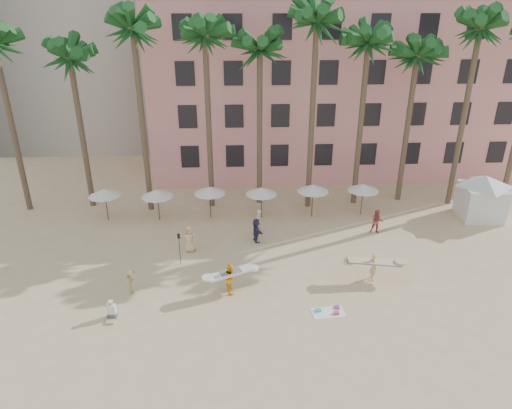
{
  "coord_description": "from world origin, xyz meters",
  "views": [
    {
      "loc": [
        -3.01,
        -20.1,
        15.66
      ],
      "look_at": [
        -1.74,
        6.0,
        4.0
      ],
      "focal_mm": 32.0,
      "sensor_mm": 36.0,
      "label": 1
    }
  ],
  "objects_px": {
    "cabana": "(483,193)",
    "carrier_white": "(231,277)",
    "carrier_yellow": "(374,265)",
    "pink_hotel": "(333,85)"
  },
  "relations": [
    {
      "from": "carrier_yellow",
      "to": "carrier_white",
      "type": "height_order",
      "value": "carrier_white"
    },
    {
      "from": "carrier_yellow",
      "to": "pink_hotel",
      "type": "bearing_deg",
      "value": 85.74
    },
    {
      "from": "carrier_yellow",
      "to": "carrier_white",
      "type": "bearing_deg",
      "value": -174.12
    },
    {
      "from": "carrier_yellow",
      "to": "carrier_white",
      "type": "xyz_separation_m",
      "value": [
        -8.7,
        -0.9,
        -0.02
      ]
    },
    {
      "from": "cabana",
      "to": "carrier_white",
      "type": "height_order",
      "value": "cabana"
    },
    {
      "from": "cabana",
      "to": "carrier_white",
      "type": "relative_size",
      "value": 1.75
    },
    {
      "from": "cabana",
      "to": "carrier_white",
      "type": "distance_m",
      "value": 21.66
    },
    {
      "from": "cabana",
      "to": "carrier_yellow",
      "type": "xyz_separation_m",
      "value": [
        -10.86,
        -8.36,
        -1.07
      ]
    },
    {
      "from": "pink_hotel",
      "to": "cabana",
      "type": "relative_size",
      "value": 7.1
    },
    {
      "from": "cabana",
      "to": "carrier_yellow",
      "type": "bearing_deg",
      "value": -142.41
    }
  ]
}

